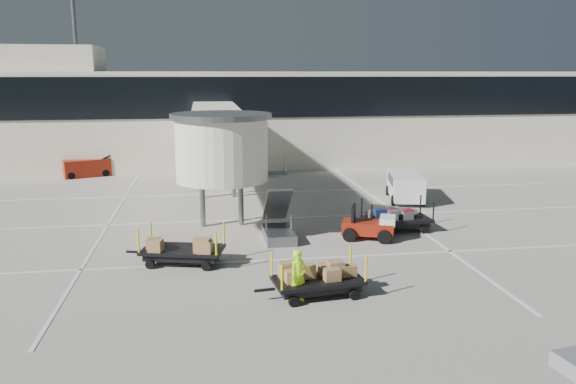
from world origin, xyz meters
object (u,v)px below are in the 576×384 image
suitcase_cart (398,220)px  baggage_tug (370,227)px  box_cart_far (182,250)px  box_cart_near (319,279)px  minivan (405,184)px  belt_loader (87,168)px  ground_worker (298,276)px

suitcase_cart → baggage_tug: bearing=-151.3°
baggage_tug → box_cart_far: bearing=-144.6°
baggage_tug → box_cart_near: bearing=-99.4°
minivan → box_cart_far: bearing=-130.6°
baggage_tug → suitcase_cart: bearing=52.4°
minivan → belt_loader: (-21.48, 11.59, -0.35)m
ground_worker → minivan: 17.64m
minivan → ground_worker: bearing=-109.8°
suitcase_cart → minivan: minivan is taller
suitcase_cart → ground_worker: size_ratio=2.23×
box_cart_near → belt_loader: 29.17m
box_cart_far → minivan: 16.98m
box_cart_near → box_cart_far: box_cart_far is taller
suitcase_cart → ground_worker: bearing=-131.7°
baggage_tug → suitcase_cart: 2.18m
suitcase_cart → box_cart_near: size_ratio=1.04×
box_cart_near → ground_worker: size_ratio=2.13×
suitcase_cart → minivan: (2.84, 6.80, 0.45)m
ground_worker → belt_loader: ground_worker is taller
baggage_tug → minivan: minivan is taller
baggage_tug → box_cart_far: (-8.85, -2.29, -0.01)m
baggage_tug → box_cart_near: size_ratio=0.69×
belt_loader → suitcase_cart: bearing=-64.5°
ground_worker → minivan: (9.39, 14.93, 0.08)m
baggage_tug → ground_worker: size_ratio=1.46×
box_cart_far → ground_worker: size_ratio=2.24×
box_cart_near → box_cart_far: size_ratio=0.95×
baggage_tug → box_cart_far: size_ratio=0.65×
baggage_tug → belt_loader: size_ratio=0.70×
suitcase_cart → minivan: 7.38m
baggage_tug → ground_worker: 8.43m
baggage_tug → suitcase_cart: size_ratio=0.66×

